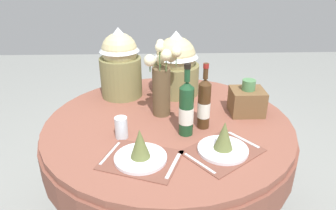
{
  "coord_description": "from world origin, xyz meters",
  "views": [
    {
      "loc": [
        -0.06,
        -1.55,
        1.6
      ],
      "look_at": [
        0.0,
        0.03,
        0.84
      ],
      "focal_mm": 33.37,
      "sensor_mm": 36.0,
      "label": 1
    }
  ],
  "objects_px": {
    "place_setting_left": "(140,151)",
    "tumbler_mid": "(121,128)",
    "wine_bottle_left": "(204,104)",
    "wine_bottle_centre": "(186,108)",
    "gift_tub_back_centre": "(176,62)",
    "dining_table": "(168,140)",
    "gift_tub_back_left": "(120,61)",
    "flower_vase": "(162,81)",
    "woven_basket_side_right": "(247,100)",
    "place_setting_right": "(223,143)"
  },
  "relations": [
    {
      "from": "gift_tub_back_left",
      "to": "gift_tub_back_centre",
      "type": "height_order",
      "value": "gift_tub_back_left"
    },
    {
      "from": "gift_tub_back_centre",
      "to": "gift_tub_back_left",
      "type": "bearing_deg",
      "value": -175.49
    },
    {
      "from": "gift_tub_back_left",
      "to": "tumbler_mid",
      "type": "bearing_deg",
      "value": -84.7
    },
    {
      "from": "place_setting_left",
      "to": "tumbler_mid",
      "type": "relative_size",
      "value": 3.63
    },
    {
      "from": "flower_vase",
      "to": "tumbler_mid",
      "type": "distance_m",
      "value": 0.37
    },
    {
      "from": "dining_table",
      "to": "flower_vase",
      "type": "xyz_separation_m",
      "value": [
        -0.03,
        0.08,
        0.34
      ]
    },
    {
      "from": "flower_vase",
      "to": "woven_basket_side_right",
      "type": "distance_m",
      "value": 0.51
    },
    {
      "from": "dining_table",
      "to": "flower_vase",
      "type": "bearing_deg",
      "value": 109.89
    },
    {
      "from": "dining_table",
      "to": "tumbler_mid",
      "type": "xyz_separation_m",
      "value": [
        -0.24,
        -0.17,
        0.19
      ]
    },
    {
      "from": "place_setting_left",
      "to": "flower_vase",
      "type": "bearing_deg",
      "value": 76.82
    },
    {
      "from": "dining_table",
      "to": "place_setting_left",
      "type": "height_order",
      "value": "place_setting_left"
    },
    {
      "from": "dining_table",
      "to": "flower_vase",
      "type": "distance_m",
      "value": 0.35
    },
    {
      "from": "place_setting_left",
      "to": "dining_table",
      "type": "bearing_deg",
      "value": 69.83
    },
    {
      "from": "place_setting_right",
      "to": "dining_table",
      "type": "bearing_deg",
      "value": 127.54
    },
    {
      "from": "tumbler_mid",
      "to": "woven_basket_side_right",
      "type": "height_order",
      "value": "woven_basket_side_right"
    },
    {
      "from": "place_setting_left",
      "to": "wine_bottle_left",
      "type": "relative_size",
      "value": 1.14
    },
    {
      "from": "woven_basket_side_right",
      "to": "flower_vase",
      "type": "bearing_deg",
      "value": 179.36
    },
    {
      "from": "place_setting_left",
      "to": "wine_bottle_left",
      "type": "xyz_separation_m",
      "value": [
        0.32,
        0.3,
        0.09
      ]
    },
    {
      "from": "place_setting_left",
      "to": "gift_tub_back_centre",
      "type": "distance_m",
      "value": 0.82
    },
    {
      "from": "place_setting_left",
      "to": "flower_vase",
      "type": "height_order",
      "value": "flower_vase"
    },
    {
      "from": "wine_bottle_left",
      "to": "wine_bottle_centre",
      "type": "xyz_separation_m",
      "value": [
        -0.1,
        -0.07,
        0.01
      ]
    },
    {
      "from": "place_setting_right",
      "to": "tumbler_mid",
      "type": "xyz_separation_m",
      "value": [
        -0.49,
        0.15,
        0.01
      ]
    },
    {
      "from": "wine_bottle_centre",
      "to": "woven_basket_side_right",
      "type": "bearing_deg",
      "value": 31.01
    },
    {
      "from": "tumbler_mid",
      "to": "woven_basket_side_right",
      "type": "bearing_deg",
      "value": 19.67
    },
    {
      "from": "gift_tub_back_left",
      "to": "wine_bottle_left",
      "type": "bearing_deg",
      "value": -43.15
    },
    {
      "from": "flower_vase",
      "to": "woven_basket_side_right",
      "type": "bearing_deg",
      "value": -0.64
    },
    {
      "from": "wine_bottle_centre",
      "to": "gift_tub_back_centre",
      "type": "relative_size",
      "value": 0.91
    },
    {
      "from": "place_setting_left",
      "to": "wine_bottle_left",
      "type": "height_order",
      "value": "wine_bottle_left"
    },
    {
      "from": "place_setting_left",
      "to": "gift_tub_back_centre",
      "type": "bearing_deg",
      "value": 75.37
    },
    {
      "from": "wine_bottle_centre",
      "to": "woven_basket_side_right",
      "type": "xyz_separation_m",
      "value": [
        0.38,
        0.23,
        -0.06
      ]
    },
    {
      "from": "dining_table",
      "to": "wine_bottle_centre",
      "type": "height_order",
      "value": "wine_bottle_centre"
    },
    {
      "from": "wine_bottle_left",
      "to": "gift_tub_back_centre",
      "type": "relative_size",
      "value": 0.86
    },
    {
      "from": "place_setting_left",
      "to": "woven_basket_side_right",
      "type": "bearing_deg",
      "value": 37.22
    },
    {
      "from": "dining_table",
      "to": "gift_tub_back_left",
      "type": "xyz_separation_m",
      "value": [
        -0.29,
        0.37,
        0.37
      ]
    },
    {
      "from": "flower_vase",
      "to": "tumbler_mid",
      "type": "xyz_separation_m",
      "value": [
        -0.21,
        -0.26,
        -0.15
      ]
    },
    {
      "from": "flower_vase",
      "to": "woven_basket_side_right",
      "type": "relative_size",
      "value": 2.1
    },
    {
      "from": "place_setting_right",
      "to": "place_setting_left",
      "type": "bearing_deg",
      "value": -171.9
    },
    {
      "from": "dining_table",
      "to": "gift_tub_back_left",
      "type": "relative_size",
      "value": 3.13
    },
    {
      "from": "place_setting_right",
      "to": "tumbler_mid",
      "type": "bearing_deg",
      "value": 163.15
    },
    {
      "from": "wine_bottle_centre",
      "to": "wine_bottle_left",
      "type": "bearing_deg",
      "value": 34.19
    },
    {
      "from": "dining_table",
      "to": "wine_bottle_left",
      "type": "distance_m",
      "value": 0.34
    },
    {
      "from": "dining_table",
      "to": "tumbler_mid",
      "type": "relative_size",
      "value": 12.49
    },
    {
      "from": "flower_vase",
      "to": "place_setting_left",
      "type": "bearing_deg",
      "value": -103.18
    },
    {
      "from": "tumbler_mid",
      "to": "gift_tub_back_centre",
      "type": "distance_m",
      "value": 0.67
    },
    {
      "from": "place_setting_left",
      "to": "tumbler_mid",
      "type": "xyz_separation_m",
      "value": [
        -0.11,
        0.2,
        0.01
      ]
    },
    {
      "from": "flower_vase",
      "to": "wine_bottle_centre",
      "type": "relative_size",
      "value": 1.15
    },
    {
      "from": "place_setting_left",
      "to": "flower_vase",
      "type": "xyz_separation_m",
      "value": [
        0.11,
        0.46,
        0.16
      ]
    },
    {
      "from": "gift_tub_back_left",
      "to": "woven_basket_side_right",
      "type": "distance_m",
      "value": 0.82
    },
    {
      "from": "dining_table",
      "to": "wine_bottle_left",
      "type": "relative_size",
      "value": 3.91
    },
    {
      "from": "gift_tub_back_centre",
      "to": "woven_basket_side_right",
      "type": "distance_m",
      "value": 0.53
    }
  ]
}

